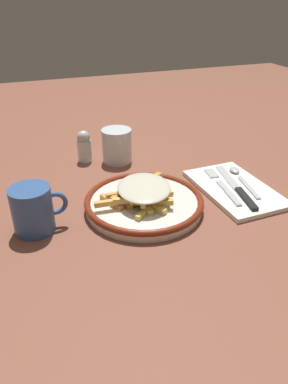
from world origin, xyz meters
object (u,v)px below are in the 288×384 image
object	(u,v)px
fries_heap	(142,192)
spoon	(240,177)
plate	(144,203)
coffee_mug	(33,210)
salt_shaker	(84,146)
napkin	(235,189)
fork	(222,186)
water_glass	(117,146)
knife	(239,190)

from	to	relation	value
fries_heap	spoon	distance (m)	0.26
plate	coffee_mug	distance (m)	0.22
spoon	salt_shaker	xyz separation A→B (m)	(-0.32, 0.25, 0.03)
napkin	plate	bearing A→B (deg)	179.61
plate	fries_heap	xyz separation A→B (m)	(-0.00, -0.00, 0.03)
fries_heap	salt_shaker	distance (m)	0.29
plate	napkin	world-z (taller)	plate
fries_heap	napkin	size ratio (longest dim) A/B	0.76
fork	plate	bearing A→B (deg)	-176.84
fries_heap	napkin	bearing A→B (deg)	-0.17
plate	water_glass	world-z (taller)	water_glass
spoon	water_glass	distance (m)	0.32
fries_heap	fork	size ratio (longest dim) A/B	1.00
knife	spoon	world-z (taller)	spoon
napkin	fork	world-z (taller)	fork
plate	fork	distance (m)	0.19
spoon	water_glass	world-z (taller)	water_glass
plate	fries_heap	world-z (taller)	fries_heap
knife	salt_shaker	xyz separation A→B (m)	(-0.28, 0.30, 0.03)
fries_heap	napkin	world-z (taller)	fries_heap
plate	napkin	distance (m)	0.22
knife	spoon	size ratio (longest dim) A/B	1.37
spoon	water_glass	bearing A→B (deg)	137.58
napkin	knife	world-z (taller)	knife
fork	spoon	bearing A→B (deg)	20.15
knife	coffee_mug	xyz separation A→B (m)	(-0.43, 0.02, 0.03)
knife	fries_heap	bearing A→B (deg)	174.98
napkin	coffee_mug	size ratio (longest dim) A/B	2.22
knife	water_glass	size ratio (longest dim) A/B	2.40
fries_heap	plate	bearing A→B (deg)	11.53
coffee_mug	plate	bearing A→B (deg)	0.50
knife	coffee_mug	world-z (taller)	coffee_mug
fork	knife	world-z (taller)	knife
plate	knife	size ratio (longest dim) A/B	1.18
fork	salt_shaker	size ratio (longest dim) A/B	2.11
fries_heap	spoon	size ratio (longest dim) A/B	1.16
salt_shaker	spoon	bearing A→B (deg)	-37.92
water_glass	fries_heap	bearing A→B (deg)	-94.71
napkin	spoon	world-z (taller)	spoon
water_glass	salt_shaker	size ratio (longest dim) A/B	1.04
napkin	salt_shaker	size ratio (longest dim) A/B	2.78
plate	fries_heap	size ratio (longest dim) A/B	1.40
fork	fries_heap	bearing A→B (deg)	-176.67
fries_heap	water_glass	world-z (taller)	water_glass
plate	salt_shaker	bearing A→B (deg)	102.79
fries_heap	spoon	world-z (taller)	fries_heap
napkin	water_glass	world-z (taller)	water_glass
plate	coffee_mug	world-z (taller)	coffee_mug
coffee_mug	napkin	bearing A→B (deg)	0.06
napkin	water_glass	xyz separation A→B (m)	(-0.20, 0.25, 0.04)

